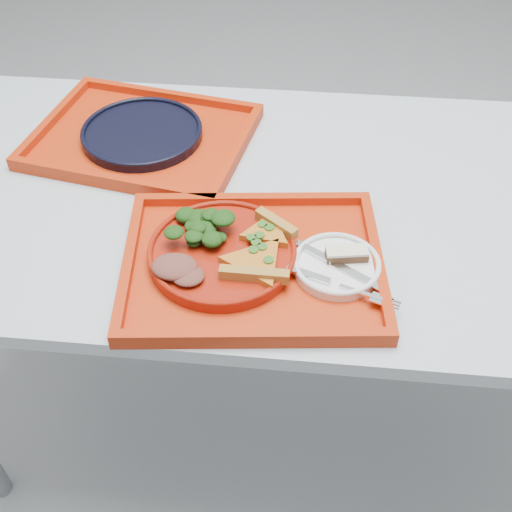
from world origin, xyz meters
name	(u,v)px	position (x,y,z in m)	size (l,w,h in m)	color
ground	(293,403)	(0.00, 0.00, 0.00)	(10.00, 10.00, 0.00)	gray
table	(307,224)	(0.00, 0.00, 0.68)	(1.60, 0.80, 0.75)	#ADB8C2
tray_main	(253,266)	(-0.09, -0.21, 0.76)	(0.45, 0.35, 0.01)	#B42809
tray_far	(143,140)	(-0.37, 0.15, 0.76)	(0.45, 0.35, 0.01)	#B42809
dinner_plate	(222,254)	(-0.15, -0.20, 0.77)	(0.26, 0.26, 0.02)	maroon
side_plate	(337,267)	(0.05, -0.21, 0.77)	(0.15, 0.15, 0.01)	white
navy_plate	(142,134)	(-0.37, 0.15, 0.77)	(0.26, 0.26, 0.02)	black
pizza_slice_a	(256,261)	(-0.08, -0.23, 0.79)	(0.13, 0.11, 0.02)	gold
pizza_slice_b	(267,230)	(-0.07, -0.15, 0.79)	(0.10, 0.09, 0.02)	gold
salad_heap	(201,223)	(-0.19, -0.16, 0.80)	(0.10, 0.09, 0.05)	black
meat_portion	(175,267)	(-0.22, -0.26, 0.79)	(0.08, 0.06, 0.02)	brown
dessert_bar	(347,254)	(0.07, -0.19, 0.79)	(0.08, 0.04, 0.02)	#452917
knife	(340,266)	(0.06, -0.22, 0.78)	(0.18, 0.02, 0.01)	silver
fork	(338,285)	(0.06, -0.26, 0.78)	(0.18, 0.02, 0.01)	silver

